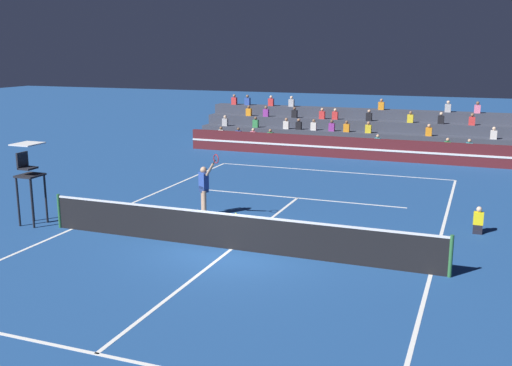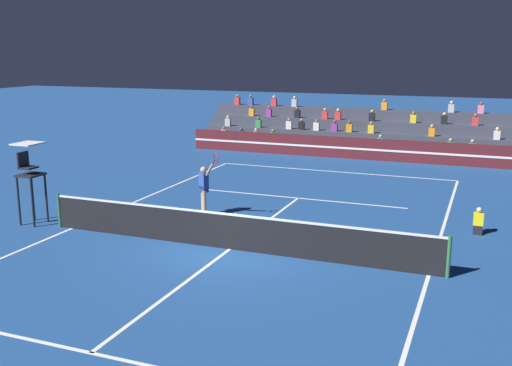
# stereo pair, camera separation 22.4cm
# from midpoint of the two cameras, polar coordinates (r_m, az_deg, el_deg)

# --- Properties ---
(ground_plane) EXTENTS (120.00, 120.00, 0.00)m
(ground_plane) POSITION_cam_midpoint_polar(r_m,az_deg,el_deg) (17.19, -2.74, -6.32)
(ground_plane) COLOR navy
(court_lines) EXTENTS (11.10, 23.90, 0.01)m
(court_lines) POSITION_cam_midpoint_polar(r_m,az_deg,el_deg) (17.19, -2.74, -6.31)
(court_lines) COLOR white
(court_lines) RESTS_ON ground
(tennis_net) EXTENTS (12.00, 0.10, 1.10)m
(tennis_net) POSITION_cam_midpoint_polar(r_m,az_deg,el_deg) (17.02, -2.76, -4.59)
(tennis_net) COLOR #2D6B38
(tennis_net) RESTS_ON ground
(sponsor_banner_wall) EXTENTS (18.00, 0.26, 1.10)m
(sponsor_banner_wall) POSITION_cam_midpoint_polar(r_m,az_deg,el_deg) (31.52, 8.65, 3.32)
(sponsor_banner_wall) COLOR #51191E
(sponsor_banner_wall) RESTS_ON ground
(bleacher_stand) EXTENTS (18.65, 3.80, 2.83)m
(bleacher_stand) POSITION_cam_midpoint_polar(r_m,az_deg,el_deg) (34.55, 9.78, 4.57)
(bleacher_stand) COLOR #383D4C
(bleacher_stand) RESTS_ON ground
(umpire_chair) EXTENTS (0.76, 0.84, 2.67)m
(umpire_chair) POSITION_cam_midpoint_polar(r_m,az_deg,el_deg) (20.53, -21.12, 0.93)
(umpire_chair) COLOR black
(umpire_chair) RESTS_ON ground
(ball_kid_courtside) EXTENTS (0.30, 0.36, 0.84)m
(ball_kid_courtside) POSITION_cam_midpoint_polar(r_m,az_deg,el_deg) (19.76, 20.09, -3.56)
(ball_kid_courtside) COLOR black
(ball_kid_courtside) RESTS_ON ground
(tennis_player) EXTENTS (1.12, 0.83, 2.32)m
(tennis_player) POSITION_cam_midpoint_polar(r_m,az_deg,el_deg) (20.35, -5.27, -0.48)
(tennis_player) COLOR tan
(tennis_player) RESTS_ON ground
(tennis_ball) EXTENTS (0.07, 0.07, 0.07)m
(tennis_ball) POSITION_cam_midpoint_polar(r_m,az_deg,el_deg) (20.67, -2.24, -2.94)
(tennis_ball) COLOR #C6DB33
(tennis_ball) RESTS_ON ground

